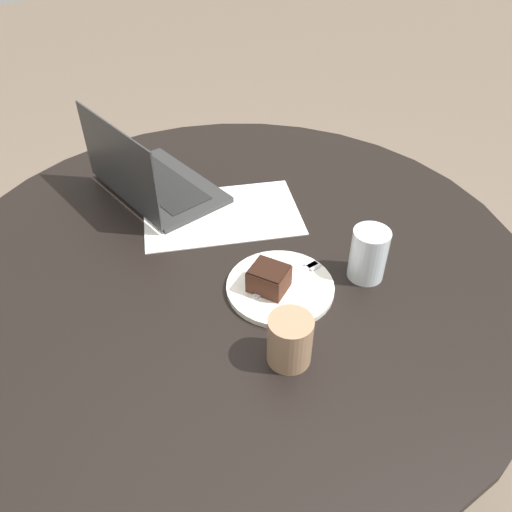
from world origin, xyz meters
TOP-DOWN VIEW (x-y plane):
  - ground_plane at (0.00, 0.00)m, footprint 12.00×12.00m
  - dining_table at (0.00, 0.00)m, footprint 1.33×1.33m
  - paper_document at (-0.06, -0.14)m, footprint 0.45×0.40m
  - plate at (0.00, 0.16)m, footprint 0.23×0.23m
  - cake_slice at (0.02, 0.15)m, footprint 0.09×0.09m
  - fork at (-0.04, 0.15)m, footprint 0.17×0.03m
  - coffee_glass at (0.11, 0.30)m, footprint 0.08×0.08m
  - water_glass at (-0.17, 0.24)m, footprint 0.08×0.08m
  - laptop at (0.02, -0.33)m, footprint 0.23×0.35m

SIDE VIEW (x-z plane):
  - ground_plane at x=0.00m, z-range 0.00..0.00m
  - dining_table at x=0.00m, z-range 0.28..1.05m
  - paper_document at x=-0.06m, z-range 0.77..0.77m
  - plate at x=0.00m, z-range 0.77..0.78m
  - fork at x=-0.04m, z-range 0.78..0.79m
  - cake_slice at x=0.02m, z-range 0.78..0.84m
  - laptop at x=0.02m, z-range 0.70..0.92m
  - coffee_glass at x=0.11m, z-range 0.77..0.87m
  - water_glass at x=-0.17m, z-range 0.77..0.89m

